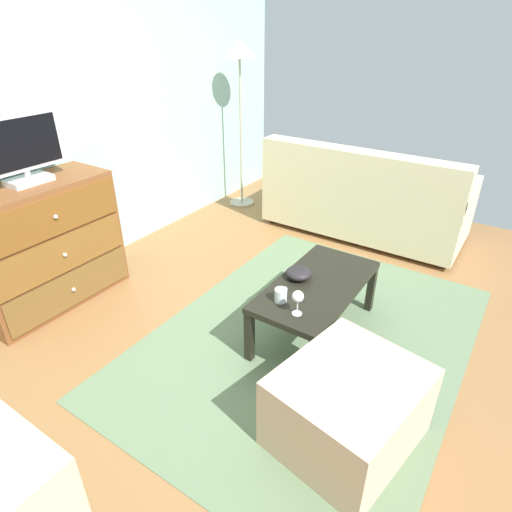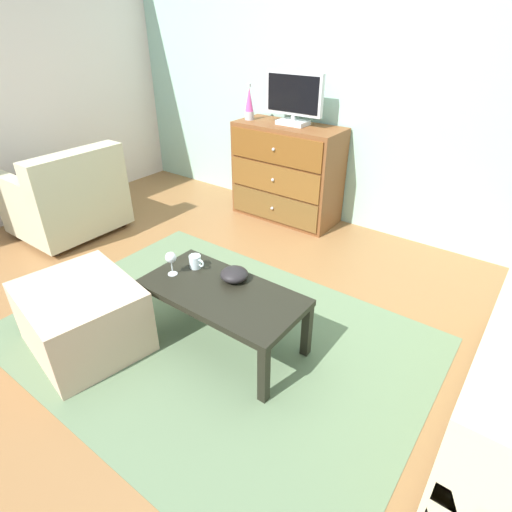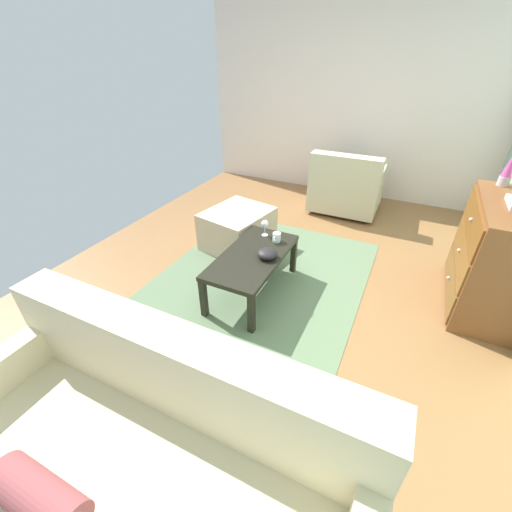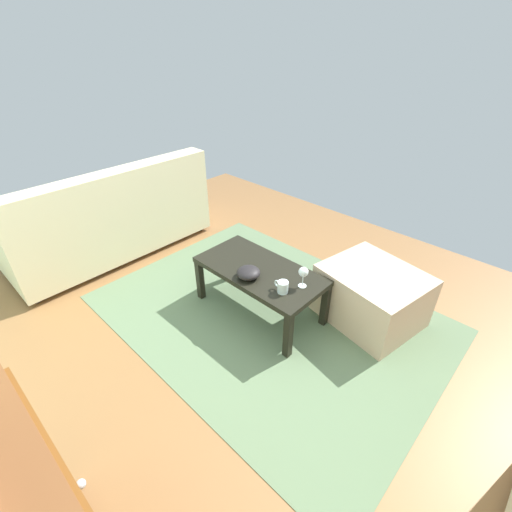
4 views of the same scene
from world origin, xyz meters
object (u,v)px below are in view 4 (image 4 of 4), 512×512
(coffee_table, at_px, (260,274))
(bowl_decorative, at_px, (248,273))
(mug, at_px, (283,287))
(couch_large, at_px, (110,220))
(wine_glass, at_px, (303,273))
(ottoman, at_px, (371,296))

(coffee_table, relative_size, bowl_decorative, 5.77)
(mug, xyz_separation_m, couch_large, (2.00, 0.24, -0.10))
(mug, height_order, couch_large, couch_large)
(wine_glass, xyz_separation_m, bowl_decorative, (0.35, 0.18, -0.08))
(couch_large, bearing_deg, mug, -173.23)
(coffee_table, height_order, mug, mug)
(ottoman, bearing_deg, coffee_table, 37.58)
(mug, height_order, ottoman, mug)
(wine_glass, distance_m, bowl_decorative, 0.40)
(mug, bearing_deg, ottoman, -121.29)
(mug, distance_m, bowl_decorative, 0.29)
(wine_glass, relative_size, bowl_decorative, 0.91)
(bowl_decorative, bearing_deg, coffee_table, -84.85)
(coffee_table, height_order, wine_glass, wine_glass)
(wine_glass, height_order, bowl_decorative, wine_glass)
(wine_glass, relative_size, ottoman, 0.22)
(couch_large, bearing_deg, coffee_table, -168.84)
(coffee_table, xyz_separation_m, couch_large, (1.70, 0.34, -0.00))
(ottoman, bearing_deg, bowl_decorative, 44.55)
(coffee_table, bearing_deg, mug, 162.11)
(mug, bearing_deg, bowl_decorative, 7.18)
(coffee_table, relative_size, mug, 8.73)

